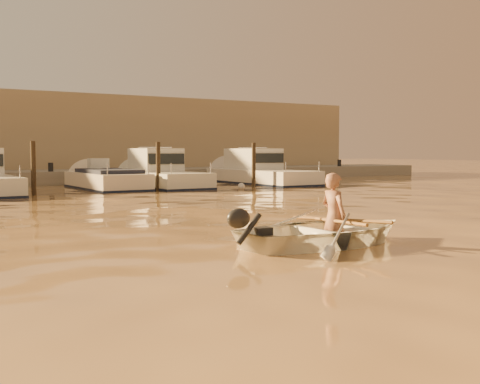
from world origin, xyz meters
TOP-DOWN VIEW (x-y plane):
  - ground_plane at (0.00, 0.00)m, footprint 160.00×160.00m
  - dinghy at (1.51, -0.95)m, footprint 3.57×2.61m
  - person at (1.61, -0.95)m, footprint 0.40×0.58m
  - outboard_motor at (0.01, -1.01)m, footprint 0.91×0.43m
  - oar_port at (1.76, -0.94)m, footprint 0.57×2.05m
  - oar_starboard at (1.56, -0.95)m, footprint 0.34×2.09m
  - moored_boat_3 at (3.35, 16.00)m, footprint 2.15×6.17m
  - moored_boat_4 at (5.92, 16.00)m, footprint 2.27×7.00m
  - moored_boat_5 at (11.36, 16.00)m, footprint 2.37×7.92m
  - piling_2 at (-0.20, 13.80)m, footprint 0.18×0.18m
  - piling_3 at (4.80, 13.80)m, footprint 0.18×0.18m
  - piling_4 at (9.50, 13.80)m, footprint 0.18×0.18m
  - fender_c at (-1.52, 12.87)m, footprint 0.30×0.30m
  - fender_d at (3.08, 13.69)m, footprint 0.30×0.30m
  - fender_e at (8.34, 13.00)m, footprint 0.30×0.30m
  - quay at (0.00, 21.50)m, footprint 52.00×4.00m

SIDE VIEW (x-z plane):
  - ground_plane at x=0.00m, z-range 0.00..0.00m
  - fender_c at x=-1.52m, z-range -0.05..0.25m
  - fender_d at x=3.08m, z-range -0.05..0.25m
  - fender_e at x=8.34m, z-range -0.05..0.25m
  - quay at x=0.00m, z-range -0.35..0.65m
  - moored_boat_3 at x=3.35m, z-range -0.25..0.70m
  - dinghy at x=1.51m, z-range -0.12..0.60m
  - outboard_motor at x=0.01m, z-range -0.07..0.63m
  - oar_port at x=1.76m, z-range 0.35..0.49m
  - oar_starboard at x=1.56m, z-range 0.35..0.49m
  - person at x=1.61m, z-range -0.30..1.26m
  - moored_boat_4 at x=5.92m, z-range -0.25..1.50m
  - moored_boat_5 at x=11.36m, z-range -0.25..1.50m
  - piling_2 at x=-0.20m, z-range -0.20..2.00m
  - piling_3 at x=4.80m, z-range -0.20..2.00m
  - piling_4 at x=9.50m, z-range -0.20..2.00m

